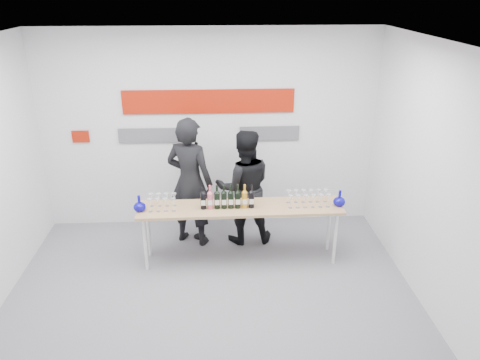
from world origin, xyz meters
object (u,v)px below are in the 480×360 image
object	(u,v)px
presenter_left	(190,182)
presenter_right	(244,187)
tasting_table	(240,211)
mic_stand	(199,210)

from	to	relation	value
presenter_left	presenter_right	bearing A→B (deg)	-155.77
tasting_table	presenter_left	size ratio (longest dim) A/B	1.43
presenter_right	mic_stand	xyz separation A→B (m)	(-0.66, 0.09, -0.38)
presenter_left	mic_stand	distance (m)	0.50
tasting_table	presenter_right	xyz separation A→B (m)	(0.08, 0.55, 0.10)
tasting_table	presenter_right	size ratio (longest dim) A/B	1.60
mic_stand	tasting_table	bearing A→B (deg)	-23.96
presenter_left	presenter_right	distance (m)	0.77
presenter_left	mic_stand	bearing A→B (deg)	-114.92
presenter_right	tasting_table	bearing A→B (deg)	78.09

